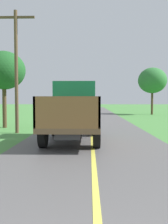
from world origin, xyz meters
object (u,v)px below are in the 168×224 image
Objects in this scene: utility_pole_roadside at (16,67)px; roadside_tree_far_left at (152,81)px; banana_truck_near at (74,110)px; roadside_tree_near_left at (4,71)px.

roadside_tree_far_left is at bearing 55.95° from utility_pole_roadside.
banana_truck_near is 7.75m from roadside_tree_near_left.
roadside_tree_near_left is (-5.16, 5.23, 2.49)m from banana_truck_near.
utility_pole_roadside is at bearing -59.16° from roadside_tree_near_left.
roadside_tree_far_left is (8.86, 20.71, 2.93)m from banana_truck_near.
roadside_tree_far_left reaches higher than banana_truck_near.
roadside_tree_far_left reaches higher than roadside_tree_near_left.
banana_truck_near is at bearing -113.16° from roadside_tree_far_left.
utility_pole_roadside is 1.17× the size of roadside_tree_far_left.
banana_truck_near is 0.82× the size of utility_pole_roadside.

